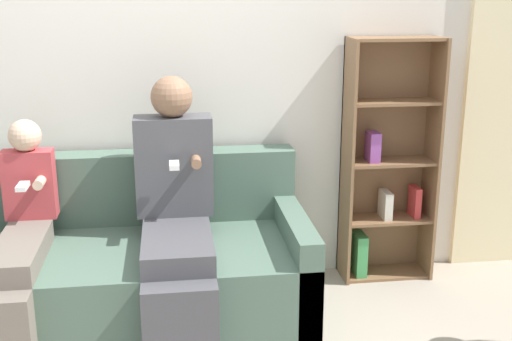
{
  "coord_description": "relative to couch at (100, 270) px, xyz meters",
  "views": [
    {
      "loc": [
        0.06,
        -2.64,
        1.72
      ],
      "look_at": [
        0.51,
        0.62,
        0.78
      ],
      "focal_mm": 45.0,
      "sensor_mm": 36.0,
      "label": 1
    }
  ],
  "objects": [
    {
      "name": "adult_seated",
      "position": [
        0.41,
        -0.1,
        0.38
      ],
      "size": [
        0.41,
        0.86,
        1.29
      ],
      "color": "#47474C",
      "rests_on": "ground_plane"
    },
    {
      "name": "couch",
      "position": [
        0.0,
        0.0,
        0.0
      ],
      "size": [
        2.19,
        0.93,
        0.84
      ],
      "color": "#4C6656",
      "rests_on": "ground_plane"
    },
    {
      "name": "bookshelf",
      "position": [
        1.67,
        0.36,
        0.4
      ],
      "size": [
        0.54,
        0.25,
        1.46
      ],
      "color": "brown",
      "rests_on": "ground_plane"
    },
    {
      "name": "back_wall",
      "position": [
        0.34,
        0.49,
        0.99
      ],
      "size": [
        10.0,
        0.06,
        2.55
      ],
      "color": "silver",
      "rests_on": "ground_plane"
    },
    {
      "name": "child_seated",
      "position": [
        -0.35,
        -0.17,
        0.25
      ],
      "size": [
        0.26,
        0.86,
        1.07
      ],
      "color": "#70665B",
      "rests_on": "ground_plane"
    }
  ]
}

